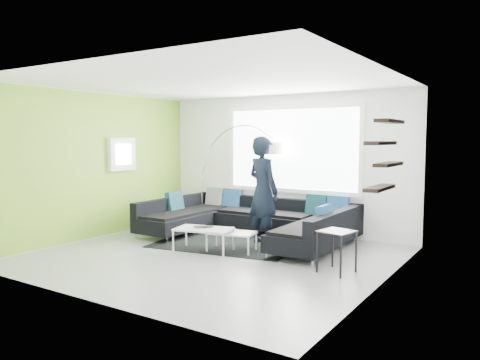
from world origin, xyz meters
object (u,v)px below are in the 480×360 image
at_px(coffee_table, 218,240).
at_px(laptop, 204,227).
at_px(side_table, 337,252).
at_px(arc_lamp, 202,175).
at_px(sectional_sofa, 246,221).
at_px(person, 263,191).

xyz_separation_m(coffee_table, laptop, (-0.20, -0.12, 0.21)).
bearing_deg(side_table, coffee_table, 177.18).
distance_m(arc_lamp, laptop, 2.63).
xyz_separation_m(sectional_sofa, laptop, (-0.13, -1.16, 0.05)).
height_order(coffee_table, laptop, laptop).
bearing_deg(laptop, person, 21.01).
bearing_deg(laptop, coffee_table, -8.14).
height_order(coffee_table, side_table, side_table).
bearing_deg(sectional_sofa, person, -18.19).
distance_m(sectional_sofa, laptop, 1.17).
bearing_deg(coffee_table, person, 53.99).
bearing_deg(laptop, side_table, -39.22).
xyz_separation_m(coffee_table, side_table, (2.16, -0.11, 0.10)).
relative_size(coffee_table, person, 0.62).
bearing_deg(person, side_table, 172.69).
xyz_separation_m(arc_lamp, person, (2.14, -0.97, -0.12)).
distance_m(sectional_sofa, person, 0.78).
height_order(sectional_sofa, side_table, sectional_sofa).
relative_size(sectional_sofa, coffee_table, 3.08).
distance_m(sectional_sofa, arc_lamp, 2.02).
distance_m(coffee_table, person, 1.24).
distance_m(sectional_sofa, coffee_table, 1.06).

